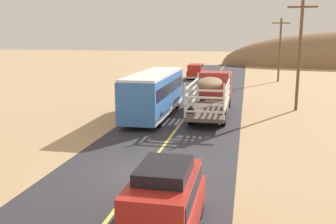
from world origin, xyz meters
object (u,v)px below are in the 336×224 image
object	(u,v)px
bus	(154,93)
power_pole_far	(280,48)
livestock_truck	(213,89)
suv_near	(165,202)
power_pole_mid	(300,52)
car_far	(196,71)

from	to	relation	value
bus	power_pole_far	world-z (taller)	power_pole_far
livestock_truck	bus	size ratio (longest dim) A/B	0.97
suv_near	power_pole_far	world-z (taller)	power_pole_far
livestock_truck	power_pole_mid	size ratio (longest dim) A/B	1.13
livestock_truck	power_pole_far	distance (m)	22.43
livestock_truck	car_far	world-z (taller)	livestock_truck
bus	power_pole_far	bearing A→B (deg)	66.22
suv_near	power_pole_far	bearing A→B (deg)	81.39
power_pole_mid	power_pole_far	world-z (taller)	power_pole_mid
bus	car_far	bearing A→B (deg)	90.62
power_pole_far	livestock_truck	bearing A→B (deg)	-106.74
power_pole_mid	power_pole_far	bearing A→B (deg)	90.00
suv_near	bus	distance (m)	17.25
bus	power_pole_far	xyz separation A→B (m)	(10.51, 23.84, 2.50)
suv_near	power_pole_far	distance (m)	41.10
livestock_truck	bus	xyz separation A→B (m)	(-4.09, -2.50, -0.04)
car_far	power_pole_far	world-z (taller)	power_pole_far
livestock_truck	car_far	bearing A→B (deg)	101.02
livestock_truck	bus	distance (m)	4.79
suv_near	bus	xyz separation A→B (m)	(-4.37, 16.67, 0.60)
car_far	power_pole_far	xyz separation A→B (m)	(10.77, -1.01, 3.16)
car_far	power_pole_mid	size ratio (longest dim) A/B	0.54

